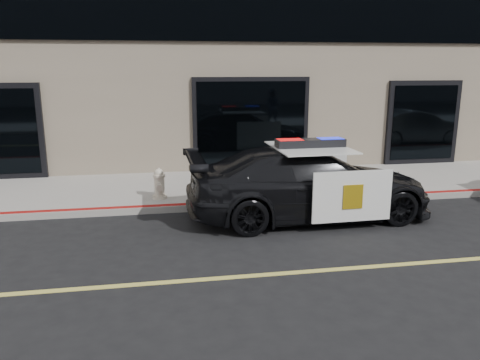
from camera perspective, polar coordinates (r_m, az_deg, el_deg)
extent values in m
plane|color=black|center=(8.16, 18.18, -9.84)|extent=(120.00, 120.00, 0.00)
cube|color=gray|center=(12.75, 7.24, -0.46)|extent=(60.00, 3.50, 0.15)
imported|color=black|center=(10.03, 8.39, -0.37)|extent=(2.33, 5.29, 1.51)
cube|color=white|center=(9.25, 13.53, -1.96)|extent=(1.61, 0.07, 1.01)
cube|color=white|center=(11.19, 8.99, 0.94)|extent=(1.61, 0.07, 1.01)
cube|color=white|center=(9.87, 8.54, 3.95)|extent=(1.55, 1.84, 0.03)
cube|color=gold|center=(9.22, 13.61, -2.01)|extent=(0.40, 0.02, 0.48)
cube|color=black|center=(9.86, 8.56, 4.46)|extent=(1.45, 0.41, 0.18)
cube|color=red|center=(9.72, 6.10, 4.48)|extent=(0.51, 0.34, 0.16)
cube|color=#0C19CC|center=(10.01, 10.94, 4.57)|extent=(0.51, 0.34, 0.16)
cylinder|color=beige|center=(11.14, -9.74, -2.03)|extent=(0.33, 0.33, 0.07)
cylinder|color=beige|center=(11.07, -9.79, -0.71)|extent=(0.24, 0.24, 0.46)
cylinder|color=beige|center=(11.01, -9.85, 0.54)|extent=(0.28, 0.28, 0.05)
sphere|color=beige|center=(11.00, -9.86, 0.82)|extent=(0.21, 0.21, 0.21)
cylinder|color=beige|center=(10.98, -9.88, 1.28)|extent=(0.06, 0.06, 0.06)
cylinder|color=beige|center=(11.21, -9.81, -0.20)|extent=(0.12, 0.11, 0.12)
cylinder|color=beige|center=(10.90, -9.80, -0.58)|extent=(0.12, 0.11, 0.12)
cylinder|color=beige|center=(10.89, -9.79, -0.94)|extent=(0.16, 0.13, 0.16)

